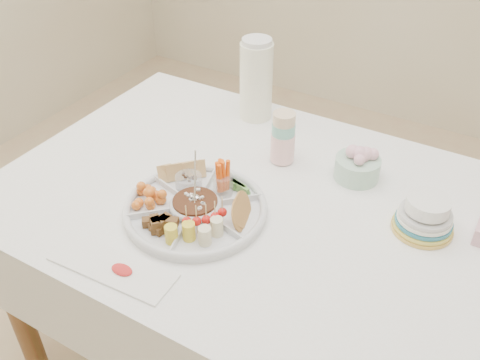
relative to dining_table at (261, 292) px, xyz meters
The scene contains 14 objects.
dining_table is the anchor object (origin of this frame).
party_tray 0.45m from the dining_table, 132.28° to the right, with size 0.38×0.38×0.04m, color silver.
bean_dip 0.45m from the dining_table, 132.28° to the right, with size 0.12×0.12×0.04m, color #432312.
tortillas 0.44m from the dining_table, 93.56° to the right, with size 0.10×0.10×0.06m, color #A4653C, non-canonical shape.
carrot_cucumber 0.45m from the dining_table, 167.95° to the right, with size 0.11×0.11×0.10m, color #FF5A0D, non-canonical shape.
pita_raisins 0.48m from the dining_table, 166.58° to the right, with size 0.10×0.10×0.06m, color tan, non-canonical shape.
cherries 0.52m from the dining_table, 145.38° to the right, with size 0.12×0.12×0.05m, color orange, non-canonical shape.
granola_chunks 0.52m from the dining_table, 121.72° to the right, with size 0.11×0.11×0.05m, color #593914, non-canonical shape.
banana_tomato 0.50m from the dining_table, 99.94° to the right, with size 0.11×0.11×0.09m, color #FAEE86, non-canonical shape.
cup_stack 0.52m from the dining_table, 103.21° to the left, with size 0.07×0.07×0.20m, color silver.
thermos 0.70m from the dining_table, 122.21° to the left, with size 0.11×0.11×0.29m, color white.
flower_bowl 0.52m from the dining_table, 51.74° to the left, with size 0.13×0.13×0.10m, color #A3BAA9.
plate_stack 0.60m from the dining_table, 13.37° to the left, with size 0.16×0.16×0.10m, color gold.
placemat 0.60m from the dining_table, 114.77° to the right, with size 0.32×0.11×0.01m, color white.
Camera 1 is at (0.53, -1.04, 1.69)m, focal length 40.00 mm.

